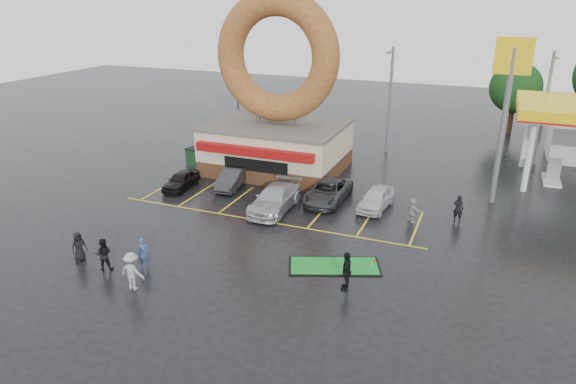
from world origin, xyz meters
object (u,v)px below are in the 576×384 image
at_px(streetlight_left, 237,89).
at_px(car_black, 181,180).
at_px(streetlight_mid, 390,98).
at_px(dumpster, 199,157).
at_px(shell_sign, 508,91).
at_px(streetlight_right, 545,106).
at_px(car_white, 376,199).
at_px(car_silver, 275,199).
at_px(car_dgrey, 232,178).
at_px(putting_green, 334,266).
at_px(car_grey, 328,191).
at_px(person_cameraman, 347,271).
at_px(donut_shop, 277,114).
at_px(person_blue, 143,253).

distance_m(streetlight_left, car_black, 14.35).
bearing_deg(streetlight_mid, dumpster, -144.81).
relative_size(shell_sign, car_black, 2.93).
distance_m(streetlight_left, streetlight_right, 26.08).
bearing_deg(car_white, streetlight_left, 149.16).
distance_m(shell_sign, car_silver, 15.96).
distance_m(car_dgrey, putting_green, 13.23).
xyz_separation_m(shell_sign, car_grey, (-10.20, -4.00, -6.69)).
xyz_separation_m(car_grey, dumpster, (-12.10, 3.54, -0.04)).
relative_size(streetlight_right, person_cameraman, 4.73).
bearing_deg(shell_sign, car_black, -164.78).
bearing_deg(car_white, shell_sign, 35.65).
distance_m(car_black, person_cameraman, 16.92).
distance_m(donut_shop, person_blue, 17.43).
bearing_deg(putting_green, person_blue, -157.28).
bearing_deg(person_cameraman, streetlight_mid, -178.34).
relative_size(shell_sign, car_dgrey, 2.61).
relative_size(donut_shop, car_black, 3.73).
height_order(person_blue, person_cameraman, person_cameraman).
distance_m(streetlight_left, person_blue, 25.30).
height_order(streetlight_left, car_black, streetlight_left).
bearing_deg(car_grey, car_silver, -134.14).
distance_m(streetlight_left, dumpster, 9.37).
height_order(car_black, putting_green, car_black).
xyz_separation_m(shell_sign, car_silver, (-12.90, -6.69, -6.61)).
height_order(car_silver, person_cameraman, person_cameraman).
height_order(streetlight_right, person_blue, streetlight_right).
relative_size(shell_sign, streetlight_mid, 1.18).
relative_size(car_silver, car_grey, 1.06).
distance_m(streetlight_right, dumpster, 27.66).
height_order(car_dgrey, putting_green, car_dgrey).
bearing_deg(car_grey, putting_green, -69.07).
bearing_deg(car_dgrey, car_silver, -37.37).
relative_size(car_silver, person_cameraman, 2.76).
distance_m(car_black, car_grey, 10.57).
relative_size(streetlight_mid, car_grey, 1.81).
xyz_separation_m(donut_shop, streetlight_right, (19.00, 8.95, 0.32)).
distance_m(donut_shop, shell_sign, 16.29).
distance_m(car_dgrey, car_grey, 7.19).
bearing_deg(car_silver, person_cameraman, -47.64).
distance_m(shell_sign, dumpster, 23.30).
height_order(car_silver, car_grey, car_silver).
bearing_deg(car_silver, car_black, 171.73).
xyz_separation_m(streetlight_mid, dumpster, (-13.30, -9.38, -4.13)).
distance_m(car_white, dumpster, 15.74).
relative_size(donut_shop, putting_green, 2.69).
bearing_deg(car_white, car_silver, -149.80).
bearing_deg(streetlight_left, car_dgrey, -64.78).
relative_size(dumpster, putting_green, 0.36).
distance_m(streetlight_mid, person_cameraman, 23.56).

